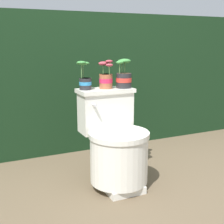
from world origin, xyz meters
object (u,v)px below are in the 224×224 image
object	(u,v)px
potted_plant_midleft	(106,78)
toilet	(115,145)
potted_plant_middle	(124,77)
potted_plant_left	(85,79)

from	to	relation	value
potted_plant_midleft	toilet	bearing A→B (deg)	-92.49
toilet	potted_plant_middle	bearing A→B (deg)	47.29
toilet	potted_plant_left	world-z (taller)	potted_plant_left
potted_plant_midleft	potted_plant_middle	xyz separation A→B (m)	(0.14, -0.03, 0.01)
potted_plant_left	potted_plant_midleft	size ratio (longest dim) A/B	0.99
potted_plant_left	potted_plant_midleft	bearing A→B (deg)	-5.71
potted_plant_left	potted_plant_midleft	xyz separation A→B (m)	(0.16, -0.02, -0.00)
toilet	potted_plant_midleft	bearing A→B (deg)	87.51
potted_plant_left	potted_plant_midleft	world-z (taller)	potted_plant_midleft
potted_plant_left	toilet	bearing A→B (deg)	-52.18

